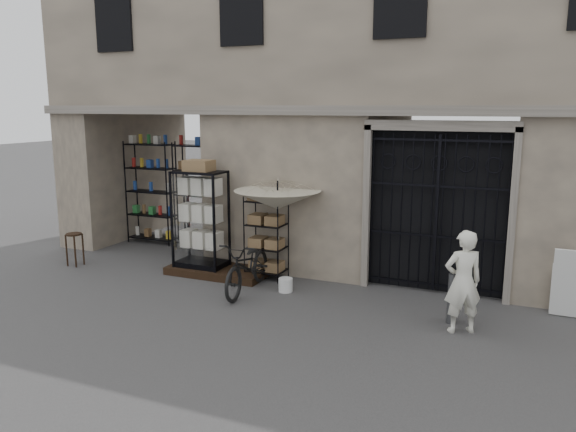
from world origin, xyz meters
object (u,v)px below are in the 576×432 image
at_px(white_bucket, 286,285).
at_px(shopkeeper, 460,332).
at_px(steel_bollard, 452,298).
at_px(easel_sign, 571,281).
at_px(wire_rack, 266,238).
at_px(bicycle, 248,291).
at_px(display_cabinet, 200,224).
at_px(market_umbrella, 278,195).
at_px(wooden_stool, 75,249).

height_order(white_bucket, shopkeeper, white_bucket).
xyz_separation_m(steel_bollard, easel_sign, (1.69, 1.03, 0.19)).
xyz_separation_m(wire_rack, easel_sign, (5.34, 0.04, -0.21)).
xyz_separation_m(wire_rack, bicycle, (0.05, -0.89, -0.80)).
bearing_deg(easel_sign, shopkeeper, -136.85).
height_order(display_cabinet, wire_rack, display_cabinet).
bearing_deg(wire_rack, steel_bollard, 3.47).
xyz_separation_m(bicycle, easel_sign, (5.29, 0.93, 0.59)).
xyz_separation_m(market_umbrella, wooden_stool, (-4.39, -0.71, -1.32)).
height_order(wire_rack, market_umbrella, market_umbrella).
bearing_deg(easel_sign, wire_rack, -177.83).
bearing_deg(wire_rack, wooden_stool, -150.36).
distance_m(market_umbrella, easel_sign, 5.18).
bearing_deg(easel_sign, display_cabinet, -175.88).
distance_m(wire_rack, shopkeeper, 4.11).
bearing_deg(easel_sign, steel_bollard, -146.82).
relative_size(market_umbrella, easel_sign, 2.05).
relative_size(white_bucket, bicycle, 0.14).
distance_m(steel_bollard, easel_sign, 1.99).
relative_size(bicycle, easel_sign, 1.62).
height_order(display_cabinet, market_umbrella, market_umbrella).
relative_size(wooden_stool, easel_sign, 0.61).
distance_m(white_bucket, easel_sign, 4.73).
bearing_deg(wire_rack, display_cabinet, -151.26).
bearing_deg(display_cabinet, wooden_stool, -165.40).
bearing_deg(easel_sign, bicycle, -168.31).
bearing_deg(white_bucket, easel_sign, 8.14).
distance_m(display_cabinet, white_bucket, 2.24).
relative_size(wire_rack, bicycle, 0.88).
bearing_deg(shopkeeper, bicycle, -35.49).
bearing_deg(steel_bollard, shopkeeper, -60.67).
xyz_separation_m(market_umbrella, steel_bollard, (3.37, -0.90, -1.29)).
xyz_separation_m(display_cabinet, easel_sign, (6.68, 0.28, -0.42)).
bearing_deg(wooden_stool, easel_sign, 5.07).
bearing_deg(white_bucket, steel_bollard, -7.04).
bearing_deg(bicycle, wire_rack, 89.00).
distance_m(steel_bollard, shopkeeper, 0.53).
distance_m(wooden_stool, shopkeeper, 7.96).
relative_size(display_cabinet, wooden_stool, 3.01).
bearing_deg(bicycle, market_umbrella, 69.61).
xyz_separation_m(display_cabinet, shopkeeper, (5.16, -1.06, -1.02)).
xyz_separation_m(market_umbrella, shopkeeper, (3.54, -1.21, -1.69)).
bearing_deg(white_bucket, wooden_stool, -177.95).
distance_m(white_bucket, bicycle, 0.69).
height_order(market_umbrella, bicycle, market_umbrella).
height_order(white_bucket, steel_bollard, steel_bollard).
bearing_deg(display_cabinet, white_bucket, -7.66).
height_order(display_cabinet, easel_sign, display_cabinet).
bearing_deg(wooden_stool, market_umbrella, 9.14).
bearing_deg(easel_sign, white_bucket, -170.15).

